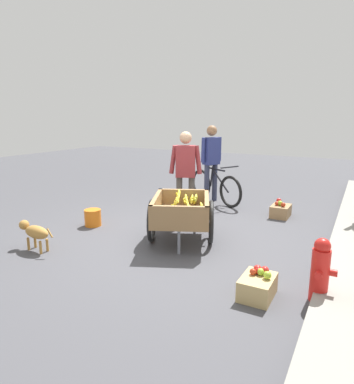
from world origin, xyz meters
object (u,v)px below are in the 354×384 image
object	(u,v)px
fire_hydrant	(320,270)
apple_crate	(281,210)
vendor_person	(186,168)
plastic_bucket	(93,218)
dog	(35,232)
mixed_fruit_crate	(258,285)
bicycle	(215,187)
fruit_cart	(182,213)
cyclist_person	(211,156)

from	to	relation	value
fire_hydrant	apple_crate	bearing A→B (deg)	-160.61
vendor_person	plastic_bucket	world-z (taller)	vendor_person
dog	plastic_bucket	xyz separation A→B (m)	(-1.21, -0.05, -0.13)
fire_hydrant	mixed_fruit_crate	size ratio (longest dim) A/B	1.52
bicycle	apple_crate	distance (m)	1.56
fruit_cart	apple_crate	distance (m)	2.28
cyclist_person	plastic_bucket	world-z (taller)	cyclist_person
bicycle	plastic_bucket	distance (m)	2.78
fruit_cart	vendor_person	distance (m)	1.24
vendor_person	cyclist_person	distance (m)	1.47
plastic_bucket	apple_crate	world-z (taller)	apple_crate
fruit_cart	cyclist_person	xyz separation A→B (m)	(-2.50, -0.61, 0.55)
cyclist_person	dog	size ratio (longest dim) A/B	2.44
bicycle	dog	bearing A→B (deg)	-17.26
vendor_person	fire_hydrant	xyz separation A→B (m)	(1.85, 2.48, -0.61)
dog	plastic_bucket	size ratio (longest dim) A/B	2.37
plastic_bucket	cyclist_person	bearing A→B (deg)	157.31
cyclist_person	dog	bearing A→B (deg)	-15.08
fire_hydrant	bicycle	bearing A→B (deg)	-142.51
cyclist_person	dog	world-z (taller)	cyclist_person
plastic_bucket	apple_crate	bearing A→B (deg)	127.71
vendor_person	dog	bearing A→B (deg)	-26.49
fruit_cart	dog	bearing A→B (deg)	-51.67
fruit_cart	vendor_person	xyz separation A→B (m)	(-1.03, -0.47, 0.50)
dog	mixed_fruit_crate	world-z (taller)	dog
fire_hydrant	mixed_fruit_crate	world-z (taller)	fire_hydrant
fruit_cart	vendor_person	bearing A→B (deg)	-155.43
dog	apple_crate	bearing A→B (deg)	141.31
cyclist_person	plastic_bucket	distance (m)	2.91
bicycle	mixed_fruit_crate	size ratio (longest dim) A/B	3.38
mixed_fruit_crate	fruit_cart	bearing A→B (deg)	-125.60
cyclist_person	fire_hydrant	bearing A→B (deg)	38.33
apple_crate	mixed_fruit_crate	xyz separation A→B (m)	(3.05, 0.43, 0.00)
fruit_cart	plastic_bucket	bearing A→B (deg)	-87.59
plastic_bucket	vendor_person	bearing A→B (deg)	132.36
vendor_person	mixed_fruit_crate	bearing A→B (deg)	42.87
vendor_person	plastic_bucket	distance (m)	1.82
plastic_bucket	apple_crate	xyz separation A→B (m)	(-2.08, 2.70, -0.02)
dog	plastic_bucket	bearing A→B (deg)	-177.44
vendor_person	plastic_bucket	xyz separation A→B (m)	(1.10, -1.21, -0.80)
bicycle	cyclist_person	world-z (taller)	cyclist_person
bicycle	fire_hydrant	bearing A→B (deg)	37.49
fruit_cart	mixed_fruit_crate	bearing A→B (deg)	54.40
fire_hydrant	mixed_fruit_crate	bearing A→B (deg)	-68.58
vendor_person	cyclist_person	xyz separation A→B (m)	(-1.46, -0.14, 0.05)
fruit_cart	bicycle	world-z (taller)	bicycle
vendor_person	mixed_fruit_crate	distance (m)	2.94
fruit_cart	plastic_bucket	distance (m)	1.71
fire_hydrant	apple_crate	distance (m)	3.01
vendor_person	apple_crate	bearing A→B (deg)	123.44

